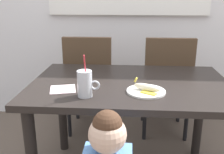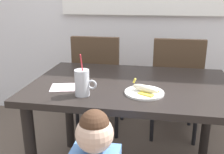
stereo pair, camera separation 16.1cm
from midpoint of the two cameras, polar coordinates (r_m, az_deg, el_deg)
name	(u,v)px [view 1 (the left image)]	position (r m, az deg, el deg)	size (l,w,h in m)	color
dining_table	(130,98)	(1.74, 1.35, -4.61)	(1.30, 0.85, 0.75)	black
dining_chair_left	(90,80)	(2.43, -6.80, -0.66)	(0.44, 0.44, 0.96)	#4C3826
dining_chair_right	(166,81)	(2.41, 10.04, -1.00)	(0.44, 0.44, 0.96)	#4C3826
milk_cup	(85,85)	(1.46, -9.12, -1.84)	(0.13, 0.08, 0.25)	silver
snack_plate	(146,91)	(1.53, 4.52, -3.22)	(0.23, 0.23, 0.01)	white
peeled_banana	(147,88)	(1.51, 4.77, -2.44)	(0.17, 0.14, 0.07)	#F4EAC6
paper_napkin	(63,89)	(1.61, -13.62, -2.69)	(0.15, 0.15, 0.00)	silver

